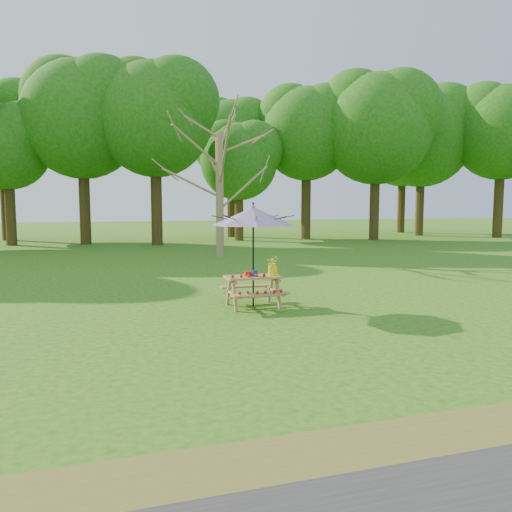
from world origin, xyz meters
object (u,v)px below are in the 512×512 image
object	(u,v)px
patio_umbrella	(253,216)
flower_bucket	(273,265)
bare_tree	(219,80)
picnic_table	(253,292)

from	to	relation	value
patio_umbrella	flower_bucket	world-z (taller)	patio_umbrella
bare_tree	patio_umbrella	xyz separation A→B (m)	(-1.61, -10.11, -5.25)
bare_tree	flower_bucket	size ratio (longest dim) A/B	27.37
patio_umbrella	bare_tree	bearing A→B (deg)	80.96
bare_tree	picnic_table	size ratio (longest dim) A/B	8.99
bare_tree	picnic_table	xyz separation A→B (m)	(-1.61, -10.11, -6.88)
bare_tree	flower_bucket	xyz separation A→B (m)	(-1.17, -10.12, -6.30)
picnic_table	patio_umbrella	bearing A→B (deg)	84.81
picnic_table	flower_bucket	bearing A→B (deg)	-1.80
bare_tree	patio_umbrella	world-z (taller)	bare_tree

